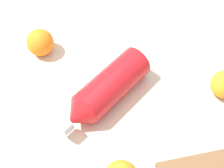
# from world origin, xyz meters

# --- Properties ---
(ground_plane) EXTENTS (2.40, 2.40, 0.00)m
(ground_plane) POSITION_xyz_m (0.00, 0.00, 0.00)
(ground_plane) COLOR beige
(water_bottle) EXTENTS (0.14, 0.27, 0.08)m
(water_bottle) POSITION_xyz_m (0.01, 0.04, 0.04)
(water_bottle) COLOR red
(water_bottle) RESTS_ON ground_plane
(orange_0) EXTENTS (0.07, 0.07, 0.07)m
(orange_0) POSITION_xyz_m (0.23, 0.10, 0.04)
(orange_0) COLOR orange
(orange_0) RESTS_ON ground_plane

